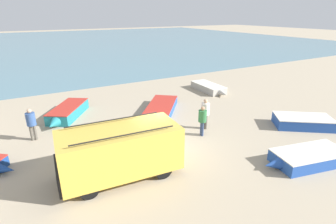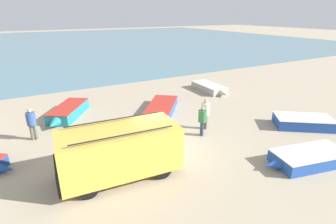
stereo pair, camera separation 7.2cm
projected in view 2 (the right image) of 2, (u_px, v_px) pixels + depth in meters
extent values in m
plane|color=tan|center=(156.00, 144.00, 13.17)|extent=(200.00, 200.00, 0.00)
cube|color=slate|center=(45.00, 44.00, 55.48)|extent=(120.00, 80.00, 0.01)
cube|color=gold|center=(120.00, 150.00, 10.26)|extent=(4.76, 2.39, 1.74)
cube|color=black|center=(57.00, 175.00, 9.50)|extent=(0.25, 1.87, 0.78)
cube|color=#1E232D|center=(55.00, 150.00, 9.18)|extent=(0.20, 1.79, 0.56)
cylinder|color=black|center=(88.00, 189.00, 9.23)|extent=(0.71, 0.27, 0.69)
cylinder|color=black|center=(81.00, 165.00, 10.73)|extent=(0.71, 0.27, 0.69)
cylinder|color=black|center=(162.00, 170.00, 10.36)|extent=(0.71, 0.27, 0.69)
cylinder|color=black|center=(147.00, 150.00, 11.86)|extent=(0.71, 0.27, 0.69)
cylinder|color=black|center=(124.00, 135.00, 9.24)|extent=(3.77, 0.35, 0.05)
cylinder|color=black|center=(113.00, 120.00, 10.58)|extent=(3.77, 0.35, 0.05)
cube|color=#234CA3|center=(161.00, 109.00, 17.27)|extent=(3.88, 4.25, 0.49)
cone|color=#234CA3|center=(153.00, 124.00, 14.93)|extent=(0.94, 1.01, 0.47)
cube|color=#B22D23|center=(161.00, 106.00, 17.21)|extent=(1.27, 1.09, 0.05)
cube|color=#B22D23|center=(161.00, 105.00, 17.18)|extent=(3.92, 4.29, 0.04)
cone|color=navy|center=(6.00, 169.00, 10.64)|extent=(0.88, 0.83, 0.45)
cube|color=#ADA89E|center=(209.00, 88.00, 22.00)|extent=(1.51, 3.30, 0.53)
cone|color=#ADA89E|center=(224.00, 94.00, 20.35)|extent=(0.53, 0.73, 0.50)
cube|color=silver|center=(209.00, 85.00, 21.93)|extent=(1.29, 0.24, 0.05)
cube|color=silver|center=(209.00, 84.00, 21.90)|extent=(1.52, 3.33, 0.04)
cube|color=#234CA3|center=(310.00, 158.00, 11.40)|extent=(3.46, 2.19, 0.53)
cone|color=#234CA3|center=(272.00, 165.00, 10.87)|extent=(0.80, 0.65, 0.50)
cube|color=silver|center=(311.00, 154.00, 11.32)|extent=(0.50, 1.41, 0.05)
cube|color=silver|center=(311.00, 152.00, 11.29)|extent=(3.49, 2.21, 0.04)
cube|color=#1E757F|center=(69.00, 111.00, 16.60)|extent=(3.02, 3.57, 0.64)
cone|color=#1E757F|center=(53.00, 124.00, 14.68)|extent=(0.92, 0.95, 0.61)
cube|color=#B22D23|center=(68.00, 108.00, 16.51)|extent=(1.16, 0.87, 0.05)
cube|color=#B22D23|center=(68.00, 106.00, 16.48)|extent=(3.05, 3.61, 0.04)
cube|color=#234CA3|center=(303.00, 122.00, 15.04)|extent=(3.41, 3.10, 0.57)
cube|color=silver|center=(304.00, 119.00, 14.96)|extent=(1.04, 1.32, 0.05)
cube|color=silver|center=(304.00, 117.00, 14.93)|extent=(3.44, 3.13, 0.04)
cylinder|color=#5B564C|center=(32.00, 132.00, 13.45)|extent=(0.16, 0.16, 0.83)
cylinder|color=#5B564C|center=(35.00, 132.00, 13.52)|extent=(0.16, 0.16, 0.83)
cylinder|color=#335189|center=(31.00, 119.00, 13.22)|extent=(0.45, 0.45, 0.66)
sphere|color=tan|center=(29.00, 111.00, 13.06)|extent=(0.22, 0.22, 0.22)
cylinder|color=navy|center=(202.00, 129.00, 13.89)|extent=(0.15, 0.15, 0.79)
cylinder|color=navy|center=(201.00, 128.00, 14.04)|extent=(0.15, 0.15, 0.79)
cylinder|color=#2D6B3D|center=(202.00, 116.00, 13.71)|extent=(0.43, 0.43, 0.63)
sphere|color=tan|center=(203.00, 109.00, 13.56)|extent=(0.21, 0.21, 0.21)
cylinder|color=#5B564C|center=(204.00, 121.00, 14.84)|extent=(0.16, 0.16, 0.85)
cylinder|color=#5B564C|center=(206.00, 122.00, 14.71)|extent=(0.16, 0.16, 0.85)
cylinder|color=silver|center=(205.00, 109.00, 14.50)|extent=(0.46, 0.46, 0.67)
sphere|color=tan|center=(206.00, 101.00, 14.34)|extent=(0.23, 0.23, 0.23)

